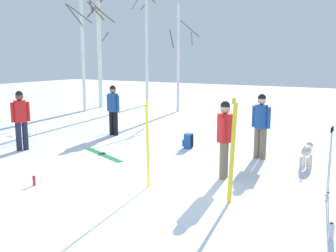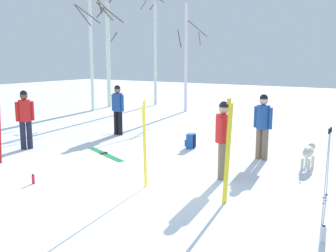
% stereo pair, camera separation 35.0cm
% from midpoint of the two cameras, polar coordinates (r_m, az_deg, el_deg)
% --- Properties ---
extents(ground_plane, '(60.00, 60.00, 0.00)m').
position_cam_midpoint_polar(ground_plane, '(8.15, -5.48, -8.81)').
color(ground_plane, white).
extents(person_0, '(0.34, 0.46, 1.72)m').
position_cam_midpoint_polar(person_0, '(11.80, -19.61, 1.44)').
color(person_0, '#1E2338').
rests_on(person_0, ground_plane).
extents(person_2, '(0.34, 0.51, 1.72)m').
position_cam_midpoint_polar(person_2, '(8.46, 9.34, -1.32)').
color(person_2, '#72604C').
rests_on(person_2, ground_plane).
extents(person_3, '(0.51, 0.34, 1.72)m').
position_cam_midpoint_polar(person_3, '(10.29, 14.81, 0.50)').
color(person_3, '#72604C').
rests_on(person_3, ground_plane).
extents(person_4, '(0.52, 0.34, 1.72)m').
position_cam_midpoint_polar(person_4, '(13.29, -6.70, 2.87)').
color(person_4, black).
rests_on(person_4, ground_plane).
extents(dog, '(0.23, 0.90, 0.57)m').
position_cam_midpoint_polar(dog, '(9.93, 21.05, -3.67)').
color(dog, beige).
rests_on(dog, ground_plane).
extents(ski_pair_planted_0, '(0.06, 0.26, 1.93)m').
position_cam_midpoint_polar(ski_pair_planted_0, '(7.06, 10.24, -3.80)').
color(ski_pair_planted_0, yellow).
rests_on(ski_pair_planted_0, ground_plane).
extents(ski_pair_planted_1, '(0.08, 0.22, 1.80)m').
position_cam_midpoint_polar(ski_pair_planted_1, '(7.78, -2.18, -2.83)').
color(ski_pair_planted_1, yellow).
rests_on(ski_pair_planted_1, ground_plane).
extents(ski_pair_lying_0, '(1.84, 0.90, 0.05)m').
position_cam_midpoint_polar(ski_pair_lying_0, '(10.79, -8.42, -4.10)').
color(ski_pair_lying_0, green).
rests_on(ski_pair_lying_0, ground_plane).
extents(ski_poles_0, '(0.07, 0.27, 1.38)m').
position_cam_midpoint_polar(ski_poles_0, '(7.79, 23.77, -4.88)').
color(ski_poles_0, '#B2B2BC').
rests_on(ski_poles_0, ground_plane).
extents(backpack_1, '(0.31, 0.29, 0.44)m').
position_cam_midpoint_polar(backpack_1, '(11.35, 4.25, -2.26)').
color(backpack_1, '#1E4C99').
rests_on(backpack_1, ground_plane).
extents(water_bottle_0, '(0.08, 0.08, 0.28)m').
position_cam_midpoint_polar(water_bottle_0, '(6.22, 23.57, -14.46)').
color(water_bottle_0, silver).
rests_on(water_bottle_0, ground_plane).
extents(water_bottle_1, '(0.06, 0.06, 0.21)m').
position_cam_midpoint_polar(water_bottle_1, '(8.63, -18.22, -7.51)').
color(water_bottle_1, red).
rests_on(water_bottle_1, ground_plane).
extents(birch_tree_0, '(1.55, 1.54, 5.96)m').
position_cam_midpoint_polar(birch_tree_0, '(21.10, -8.39, 11.00)').
color(birch_tree_0, silver).
rests_on(birch_tree_0, ground_plane).
extents(birch_tree_1, '(1.33, 1.52, 6.95)m').
position_cam_midpoint_polar(birch_tree_1, '(19.52, -10.87, 12.84)').
color(birch_tree_1, silver).
rests_on(birch_tree_1, ground_plane).
extents(birch_tree_2, '(1.42, 1.34, 7.64)m').
position_cam_midpoint_polar(birch_tree_2, '(21.76, -1.49, 13.27)').
color(birch_tree_2, silver).
rests_on(birch_tree_2, ground_plane).
extents(birch_tree_3, '(1.39, 1.74, 5.18)m').
position_cam_midpoint_polar(birch_tree_3, '(19.02, 3.30, 10.21)').
color(birch_tree_3, silver).
rests_on(birch_tree_3, ground_plane).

